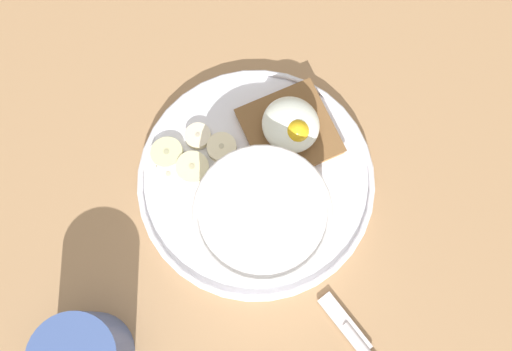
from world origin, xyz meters
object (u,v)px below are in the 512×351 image
banana_slice_back (222,148)px  banana_slice_inner (169,175)px  banana_slice_right (167,153)px  banana_slice_front (192,168)px  knife (363,346)px  poached_egg (291,125)px  oatmeal_bowl (262,218)px  toast_slice (290,131)px  banana_slice_left (198,136)px

banana_slice_back → banana_slice_inner: banana_slice_back is taller
banana_slice_right → banana_slice_inner: banana_slice_right is taller
banana_slice_front → banana_slice_right: banana_slice_front is taller
banana_slice_back → knife: size_ratio=0.27×
poached_egg → banana_slice_inner: size_ratio=1.50×
oatmeal_bowl → toast_slice: size_ratio=1.34×
banana_slice_left → banana_slice_inner: 5.34cm
banana_slice_front → knife: 25.71cm
toast_slice → banana_slice_inner: toast_slice is taller
knife → banana_slice_front: bearing=14.7°
oatmeal_bowl → poached_egg: oatmeal_bowl is taller
banana_slice_front → banana_slice_right: size_ratio=1.07×
knife → toast_slice: bearing=-11.4°
toast_slice → banana_slice_front: size_ratio=2.30×
banana_slice_back → knife: 25.46cm
poached_egg → banana_slice_right: size_ratio=1.55×
poached_egg → banana_slice_right: bearing=70.7°
oatmeal_bowl → banana_slice_inner: (9.45, 6.23, -2.99)cm
toast_slice → banana_slice_inner: 13.97cm
banana_slice_front → banana_slice_back: (0.45, -3.84, -0.01)cm
banana_slice_left → banana_slice_right: 3.85cm
banana_slice_front → banana_slice_right: (2.86, 1.65, -0.12)cm
banana_slice_front → banana_slice_back: bearing=-83.3°
knife → banana_slice_left: bearing=8.8°
oatmeal_bowl → poached_egg: (7.19, -7.57, -0.45)cm
toast_slice → banana_slice_left: bearing=63.7°
oatmeal_bowl → banana_slice_left: oatmeal_bowl is taller
toast_slice → banana_slice_left: (4.46, 9.01, -0.21)cm
toast_slice → poached_egg: bearing=-178.4°
poached_egg → banana_slice_inner: poached_egg is taller
banana_slice_right → banana_slice_inner: size_ratio=0.97×
banana_slice_right → banana_slice_front: bearing=-150.0°
oatmeal_bowl → knife: (-15.99, -2.88, -4.03)cm
banana_slice_back → knife: banana_slice_back is taller
oatmeal_bowl → knife: bearing=-169.8°
banana_slice_front → banana_slice_left: (2.94, -2.20, -0.15)cm
toast_slice → poached_egg: poached_egg is taller
banana_slice_right → oatmeal_bowl: bearing=-155.7°
oatmeal_bowl → banana_slice_inner: 11.71cm
banana_slice_front → poached_egg: bearing=-98.4°
toast_slice → knife: 23.82cm
toast_slice → banana_slice_inner: size_ratio=2.38×
toast_slice → banana_slice_right: bearing=71.2°
oatmeal_bowl → knife: size_ratio=1.07×
poached_egg → banana_slice_back: (2.11, 7.37, -2.35)cm
knife → poached_egg: bearing=-11.4°
poached_egg → knife: size_ratio=0.50×
banana_slice_back → banana_slice_inner: bearing=88.7°
oatmeal_bowl → poached_egg: size_ratio=2.13×
banana_slice_front → banana_slice_inner: 2.67cm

